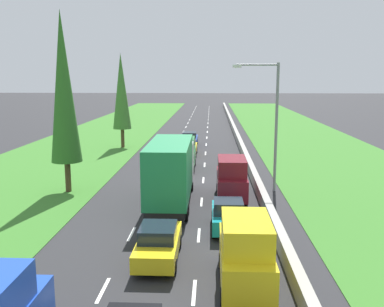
# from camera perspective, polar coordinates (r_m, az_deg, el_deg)

# --- Properties ---
(ground_plane) EXTENTS (300.00, 300.00, 0.00)m
(ground_plane) POSITION_cam_1_polar(r_m,az_deg,el_deg) (60.83, 0.34, 2.51)
(ground_plane) COLOR #28282B
(ground_plane) RESTS_ON ground
(grass_verge_left) EXTENTS (14.00, 140.00, 0.04)m
(grass_verge_left) POSITION_cam_1_polar(r_m,az_deg,el_deg) (62.61, -11.32, 2.55)
(grass_verge_left) COLOR #387528
(grass_verge_left) RESTS_ON ground
(grass_verge_right) EXTENTS (14.00, 140.00, 0.04)m
(grass_verge_right) POSITION_cam_1_polar(r_m,az_deg,el_deg) (61.96, 13.73, 2.38)
(grass_verge_right) COLOR #387528
(grass_verge_right) RESTS_ON ground
(median_barrier) EXTENTS (0.44, 120.00, 0.85)m
(median_barrier) POSITION_cam_1_polar(r_m,az_deg,el_deg) (60.82, 5.72, 2.86)
(median_barrier) COLOR #9E9B93
(median_barrier) RESTS_ON ground
(lane_markings) EXTENTS (3.64, 116.00, 0.01)m
(lane_markings) POSITION_cam_1_polar(r_m,az_deg,el_deg) (60.83, 0.34, 2.51)
(lane_markings) COLOR white
(lane_markings) RESTS_ON ground
(yellow_sedan_centre_lane) EXTENTS (1.82, 4.50, 1.64)m
(yellow_sedan_centre_lane) POSITION_cam_1_polar(r_m,az_deg,el_deg) (19.67, -4.44, -11.62)
(yellow_sedan_centre_lane) COLOR yellow
(yellow_sedan_centre_lane) RESTS_ON ground
(green_box_truck_centre_lane) EXTENTS (2.46, 9.40, 4.18)m
(green_box_truck_centre_lane) POSITION_cam_1_polar(r_m,az_deg,el_deg) (27.31, -2.75, -2.36)
(green_box_truck_centre_lane) COLOR black
(green_box_truck_centre_lane) RESTS_ON ground
(green_van_centre_lane) EXTENTS (1.96, 4.90, 2.82)m
(green_van_centre_lane) POSITION_cam_1_polar(r_m,az_deg,el_deg) (37.83, -1.07, -0.04)
(green_van_centre_lane) COLOR #237A33
(green_van_centre_lane) RESTS_ON ground
(yellow_van_right_lane) EXTENTS (1.96, 4.90, 2.82)m
(yellow_van_right_lane) POSITION_cam_1_polar(r_m,az_deg,el_deg) (17.21, 7.03, -12.82)
(yellow_van_right_lane) COLOR yellow
(yellow_van_right_lane) RESTS_ON ground
(yellow_sedan_centre_lane_fifth) EXTENTS (1.82, 4.50, 1.64)m
(yellow_sedan_centre_lane_fifth) POSITION_cam_1_polar(r_m,az_deg,el_deg) (44.78, -0.52, 0.80)
(yellow_sedan_centre_lane_fifth) COLOR yellow
(yellow_sedan_centre_lane_fifth) RESTS_ON ground
(teal_hatchback_right_lane) EXTENTS (1.74, 3.90, 1.72)m
(teal_hatchback_right_lane) POSITION_cam_1_polar(r_m,az_deg,el_deg) (23.20, 4.76, -8.11)
(teal_hatchback_right_lane) COLOR teal
(teal_hatchback_right_lane) RESTS_ON ground
(maroon_van_right_lane) EXTENTS (1.96, 4.90, 2.82)m
(maroon_van_right_lane) POSITION_cam_1_polar(r_m,az_deg,el_deg) (28.86, 5.21, -3.30)
(maroon_van_right_lane) COLOR maroon
(maroon_van_right_lane) RESTS_ON ground
(blue_sedan_centre_lane) EXTENTS (1.82, 4.50, 1.64)m
(blue_sedan_centre_lane) POSITION_cam_1_polar(r_m,az_deg,el_deg) (50.81, -0.30, 1.91)
(blue_sedan_centre_lane) COLOR #1E47B7
(blue_sedan_centre_lane) RESTS_ON ground
(poplar_tree_second) EXTENTS (2.11, 2.11, 12.52)m
(poplar_tree_second) POSITION_cam_1_polar(r_m,az_deg,el_deg) (31.05, -16.56, 8.30)
(poplar_tree_second) COLOR #4C3823
(poplar_tree_second) RESTS_ON ground
(poplar_tree_third) EXTENTS (2.07, 2.07, 10.65)m
(poplar_tree_third) POSITION_cam_1_polar(r_m,az_deg,el_deg) (49.68, -9.28, 8.04)
(poplar_tree_third) COLOR #4C3823
(poplar_tree_third) RESTS_ON ground
(street_light_mast) EXTENTS (3.20, 0.28, 9.00)m
(street_light_mast) POSITION_cam_1_polar(r_m,az_deg,el_deg) (30.64, 10.42, 4.63)
(street_light_mast) COLOR gray
(street_light_mast) RESTS_ON ground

